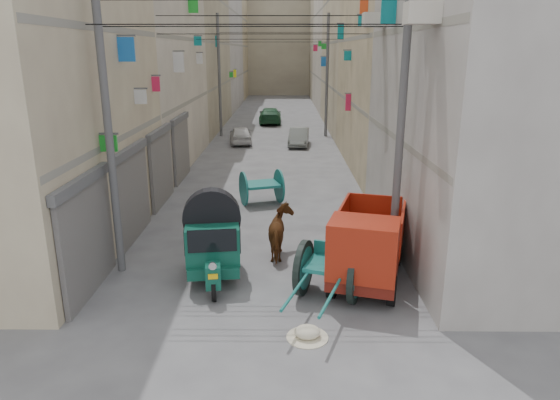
{
  "coord_description": "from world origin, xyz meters",
  "views": [
    {
      "loc": [
        0.74,
        -6.23,
        5.63
      ],
      "look_at": [
        0.63,
        6.5,
        1.82
      ],
      "focal_mm": 32.0,
      "sensor_mm": 36.0,
      "label": 1
    }
  ],
  "objects_px": {
    "auto_rickshaw": "(213,239)",
    "mini_truck": "(366,251)",
    "horse": "(282,233)",
    "distant_car_green": "(270,116)",
    "tonga_cart": "(329,270)",
    "second_cart": "(261,186)",
    "feed_sack": "(307,332)",
    "distant_car_white": "(241,135)",
    "distant_car_grey": "(299,137)"
  },
  "relations": [
    {
      "from": "auto_rickshaw",
      "to": "mini_truck",
      "type": "xyz_separation_m",
      "value": [
        3.83,
        -0.54,
        -0.1
      ]
    },
    {
      "from": "mini_truck",
      "to": "horse",
      "type": "xyz_separation_m",
      "value": [
        -2.08,
        1.93,
        -0.26
      ]
    },
    {
      "from": "mini_truck",
      "to": "distant_car_green",
      "type": "xyz_separation_m",
      "value": [
        -3.15,
        29.31,
        -0.33
      ]
    },
    {
      "from": "auto_rickshaw",
      "to": "distant_car_green",
      "type": "bearing_deg",
      "value": 81.17
    },
    {
      "from": "tonga_cart",
      "to": "mini_truck",
      "type": "relative_size",
      "value": 0.83
    },
    {
      "from": "tonga_cart",
      "to": "second_cart",
      "type": "bearing_deg",
      "value": 123.26
    },
    {
      "from": "feed_sack",
      "to": "distant_car_white",
      "type": "xyz_separation_m",
      "value": [
        -3.23,
        22.34,
        0.42
      ]
    },
    {
      "from": "second_cart",
      "to": "distant_car_green",
      "type": "height_order",
      "value": "second_cart"
    },
    {
      "from": "distant_car_white",
      "to": "second_cart",
      "type": "bearing_deg",
      "value": 90.73
    },
    {
      "from": "mini_truck",
      "to": "auto_rickshaw",
      "type": "bearing_deg",
      "value": -172.51
    },
    {
      "from": "mini_truck",
      "to": "horse",
      "type": "height_order",
      "value": "mini_truck"
    },
    {
      "from": "second_cart",
      "to": "feed_sack",
      "type": "height_order",
      "value": "second_cart"
    },
    {
      "from": "second_cart",
      "to": "mini_truck",
      "type": "bearing_deg",
      "value": -85.7
    },
    {
      "from": "distant_car_green",
      "to": "mini_truck",
      "type": "bearing_deg",
      "value": 95.3
    },
    {
      "from": "feed_sack",
      "to": "distant_car_white",
      "type": "bearing_deg",
      "value": 98.24
    },
    {
      "from": "auto_rickshaw",
      "to": "tonga_cart",
      "type": "distance_m",
      "value": 3.1
    },
    {
      "from": "tonga_cart",
      "to": "horse",
      "type": "relative_size",
      "value": 1.91
    },
    {
      "from": "tonga_cart",
      "to": "distant_car_grey",
      "type": "xyz_separation_m",
      "value": [
        -0.15,
        19.92,
        -0.17
      ]
    },
    {
      "from": "feed_sack",
      "to": "horse",
      "type": "distance_m",
      "value": 4.33
    },
    {
      "from": "second_cart",
      "to": "distant_car_green",
      "type": "distance_m",
      "value": 22.29
    },
    {
      "from": "auto_rickshaw",
      "to": "horse",
      "type": "height_order",
      "value": "auto_rickshaw"
    },
    {
      "from": "auto_rickshaw",
      "to": "distant_car_green",
      "type": "height_order",
      "value": "auto_rickshaw"
    },
    {
      "from": "horse",
      "to": "distant_car_white",
      "type": "bearing_deg",
      "value": -82.82
    },
    {
      "from": "tonga_cart",
      "to": "feed_sack",
      "type": "height_order",
      "value": "tonga_cart"
    },
    {
      "from": "horse",
      "to": "distant_car_grey",
      "type": "height_order",
      "value": "horse"
    },
    {
      "from": "mini_truck",
      "to": "feed_sack",
      "type": "relative_size",
      "value": 7.16
    },
    {
      "from": "auto_rickshaw",
      "to": "mini_truck",
      "type": "distance_m",
      "value": 3.87
    },
    {
      "from": "distant_car_green",
      "to": "distant_car_grey",
      "type": "bearing_deg",
      "value": 100.76
    },
    {
      "from": "mini_truck",
      "to": "distant_car_grey",
      "type": "distance_m",
      "value": 19.38
    },
    {
      "from": "auto_rickshaw",
      "to": "mini_truck",
      "type": "height_order",
      "value": "mini_truck"
    },
    {
      "from": "tonga_cart",
      "to": "distant_car_white",
      "type": "xyz_separation_m",
      "value": [
        -3.81,
        20.58,
        -0.14
      ]
    },
    {
      "from": "second_cart",
      "to": "distant_car_white",
      "type": "relative_size",
      "value": 0.55
    },
    {
      "from": "second_cart",
      "to": "feed_sack",
      "type": "bearing_deg",
      "value": -99.8
    },
    {
      "from": "feed_sack",
      "to": "distant_car_green",
      "type": "distance_m",
      "value": 31.69
    },
    {
      "from": "horse",
      "to": "tonga_cart",
      "type": "bearing_deg",
      "value": 112.75
    },
    {
      "from": "horse",
      "to": "second_cart",
      "type": "bearing_deg",
      "value": -82.4
    },
    {
      "from": "distant_car_white",
      "to": "distant_car_green",
      "type": "height_order",
      "value": "distant_car_green"
    },
    {
      "from": "mini_truck",
      "to": "distant_car_white",
      "type": "distance_m",
      "value": 20.57
    },
    {
      "from": "tonga_cart",
      "to": "mini_truck",
      "type": "xyz_separation_m",
      "value": [
        0.96,
        0.58,
        0.26
      ]
    },
    {
      "from": "second_cart",
      "to": "feed_sack",
      "type": "relative_size",
      "value": 3.36
    },
    {
      "from": "second_cart",
      "to": "distant_car_white",
      "type": "bearing_deg",
      "value": 80.32
    },
    {
      "from": "horse",
      "to": "mini_truck",
      "type": "bearing_deg",
      "value": 135.82
    },
    {
      "from": "distant_car_grey",
      "to": "distant_car_green",
      "type": "distance_m",
      "value": 10.17
    },
    {
      "from": "auto_rickshaw",
      "to": "feed_sack",
      "type": "height_order",
      "value": "auto_rickshaw"
    },
    {
      "from": "auto_rickshaw",
      "to": "distant_car_white",
      "type": "distance_m",
      "value": 19.5
    },
    {
      "from": "auto_rickshaw",
      "to": "distant_car_grey",
      "type": "xyz_separation_m",
      "value": [
        2.72,
        18.81,
        -0.52
      ]
    },
    {
      "from": "tonga_cart",
      "to": "distant_car_grey",
      "type": "height_order",
      "value": "tonga_cart"
    },
    {
      "from": "auto_rickshaw",
      "to": "distant_car_grey",
      "type": "distance_m",
      "value": 19.01
    },
    {
      "from": "auto_rickshaw",
      "to": "second_cart",
      "type": "bearing_deg",
      "value": 74.15
    },
    {
      "from": "tonga_cart",
      "to": "distant_car_green",
      "type": "height_order",
      "value": "tonga_cart"
    }
  ]
}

